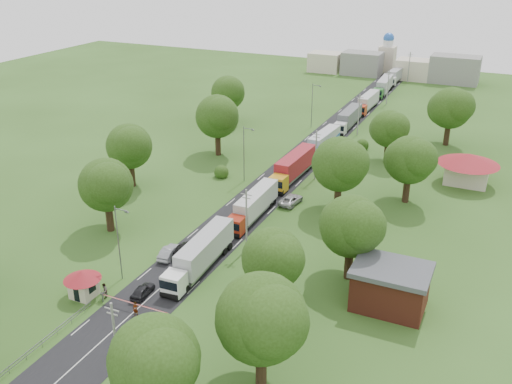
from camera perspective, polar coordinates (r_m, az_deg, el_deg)
The scene contains 46 objects.
ground at distance 85.85m, azimuth -2.24°, elevation -2.97°, with size 260.00×260.00×0.00m, color #2E511B.
road at distance 102.48m, azimuth 2.79°, elevation 1.59°, with size 8.00×200.00×0.04m, color black.
boom_barrier at distance 67.91m, azimuth -13.01°, elevation -10.64°, with size 9.22×0.35×1.18m.
guard_booth at distance 70.55m, azimuth -16.94°, elevation -8.47°, with size 4.40×4.40×3.45m.
guard_rail at distance 64.75m, azimuth -21.06°, elevation -14.66°, with size 0.10×17.00×1.70m, color slate, non-canonical shape.
info_sign at distance 113.20m, azimuth 8.15°, elevation 5.17°, with size 0.12×3.10×4.10m.
pole_0 at distance 55.89m, azimuth -13.86°, elevation -14.36°, with size 1.60×0.24×9.00m.
pole_1 at distance 75.96m, azimuth -0.97°, elevation -2.75°, with size 1.60×0.24×9.00m.
pole_2 at distance 99.93m, azimuth 5.99°, elevation 3.78°, with size 1.60×0.24×9.00m.
pole_3 at distance 125.57m, azimuth 10.23°, elevation 7.69°, with size 1.60×0.24×9.00m.
pole_4 at distance 152.05m, azimuth 13.05°, elevation 10.24°, with size 1.60×0.24×9.00m.
pole_5 at distance 178.99m, azimuth 15.05°, elevation 12.01°, with size 1.60×0.24×9.00m.
lamp_0 at distance 71.04m, azimuth -13.53°, elevation -4.66°, with size 2.03×0.22×10.00m.
lamp_1 at distance 98.24m, azimuth -1.14°, elevation 4.09°, with size 2.03×0.22×10.00m.
lamp_2 at distance 129.25m, azimuth 5.69°, elevation 8.81°, with size 2.03×0.22×10.00m.
tree_0 at distance 49.35m, azimuth -10.03°, elevation -16.07°, with size 8.80×8.80×11.07m.
tree_1 at distance 52.04m, azimuth 0.61°, elevation -12.39°, with size 9.60×9.60×12.05m.
tree_2 at distance 63.26m, azimuth 1.74°, elevation -6.60°, with size 8.00×8.00×10.10m.
tree_3 at distance 69.68m, azimuth 9.54°, elevation -3.33°, with size 8.80×8.80×11.07m.
tree_4 at distance 87.05m, azimuth 8.39°, elevation 2.82°, with size 9.60×9.60×12.05m.
tree_5 at distance 92.83m, azimuth 15.14°, elevation 3.15°, with size 8.80×8.80×11.07m.
tree_6 at distance 110.06m, azimuth 13.17°, elevation 6.21°, with size 8.00×8.00×10.10m.
tree_7 at distance 122.84m, azimuth 18.89°, elevation 7.97°, with size 9.60×9.60×12.05m.
tree_10 at distance 83.05m, azimuth -14.72°, elevation 0.75°, with size 8.80×8.80×11.07m.
tree_11 at distance 98.11m, azimuth -12.52°, elevation 4.52°, with size 8.80×8.80×11.07m.
tree_12 at distance 110.80m, azimuth -3.86°, elevation 7.58°, with size 9.60×9.60×12.05m.
tree_13 at distance 131.65m, azimuth -2.80°, elevation 9.92°, with size 8.80×8.80×11.07m.
house_brick at distance 67.33m, azimuth 13.28°, elevation -9.20°, with size 8.60×6.60×5.20m.
house_cream at distance 104.39m, azimuth 20.45°, elevation 2.64°, with size 10.08×10.08×5.80m.
distant_town at distance 184.89m, azimuth 13.82°, elevation 12.11°, with size 52.00×8.00×8.00m.
church at distance 193.17m, azimuth 12.99°, elevation 13.24°, with size 5.00×5.00×12.30m.
truck_0 at distance 73.14m, azimuth -5.51°, elevation -6.17°, with size 3.14×15.10×4.18m.
truck_1 at distance 86.07m, azimuth -0.22°, elevation -1.33°, with size 2.61×14.22×3.94m.
truck_2 at distance 100.48m, azimuth 3.75°, elevation 2.53°, with size 3.13×15.78×4.37m.
truck_3 at distance 114.28m, azimuth 6.67°, elevation 4.96°, with size 3.16×14.43×3.98m.
truck_4 at distance 131.15m, azimuth 9.24°, elevation 7.28°, with size 2.55×14.50×4.02m.
truck_5 at distance 146.31m, azimuth 11.10°, elevation 8.83°, with size 2.64×13.96×3.87m.
truck_6 at distance 163.54m, azimuth 12.67°, elevation 10.31°, with size 3.22×15.19×4.20m.
truck_7 at distance 178.60m, azimuth 13.82°, elevation 11.26°, with size 3.23×14.28×3.94m.
car_lane_front at distance 69.79m, azimuth -11.27°, elevation -9.66°, with size 1.56×3.88×1.32m, color black.
car_lane_mid at distance 76.99m, azimuth -8.64°, elevation -5.97°, with size 1.58×4.54×1.50m, color gray.
car_lane_rear at distance 77.67m, azimuth -7.27°, elevation -5.66°, with size 1.89×4.65×1.35m, color black.
car_verge_near at distance 91.36m, azimuth 3.52°, elevation -0.79°, with size 2.38×5.16×1.43m, color #B2B2B2.
car_verge_far at distance 109.38m, azimuth 8.82°, elevation 3.17°, with size 1.62×4.01×1.37m, color slate.
pedestrian_near at distance 66.41m, azimuth -11.95°, elevation -11.40°, with size 0.65×0.43×1.78m, color gray.
pedestrian_booth at distance 70.24m, azimuth -14.93°, elevation -9.54°, with size 0.92×0.72×1.89m, color gray.
Camera 1 is at (35.05, -68.27, 38.50)m, focal length 40.00 mm.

